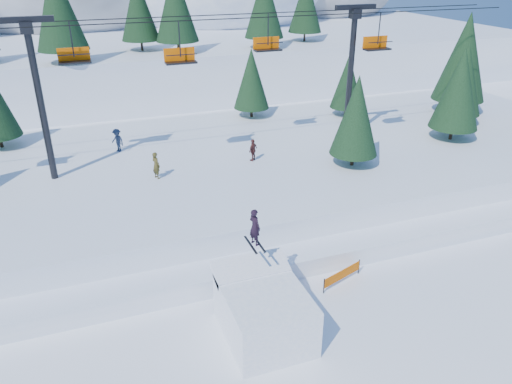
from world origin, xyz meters
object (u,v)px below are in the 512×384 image
object	(u,v)px
banner_near	(342,275)
banner_far	(412,232)
jump_kicker	(264,310)
chairlift	(187,65)

from	to	relation	value
banner_near	banner_far	xyz separation A→B (m)	(6.31, 2.57, 0.00)
jump_kicker	banner_far	xyz separation A→B (m)	(11.67, 4.82, -0.80)
chairlift	banner_far	xyz separation A→B (m)	(11.00, -11.55, -8.78)
jump_kicker	banner_near	world-z (taller)	jump_kicker
chairlift	banner_near	size ratio (longest dim) A/B	17.41
chairlift	banner_far	size ratio (longest dim) A/B	18.06
banner_near	banner_far	distance (m)	6.82
jump_kicker	chairlift	bearing A→B (deg)	87.63
jump_kicker	banner_far	bearing A→B (deg)	22.44
chairlift	banner_far	bearing A→B (deg)	-46.40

